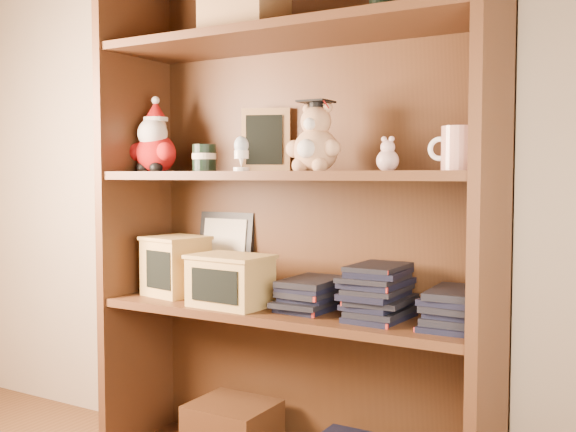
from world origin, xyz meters
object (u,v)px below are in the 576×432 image
at_px(grad_teddy_bear, 315,144).
at_px(bookcase, 296,229).
at_px(treats_box, 176,265).
at_px(teacher_mug, 458,148).

bearing_deg(grad_teddy_bear, bookcase, 148.83).
height_order(grad_teddy_bear, treats_box, grad_teddy_bear).
bearing_deg(teacher_mug, grad_teddy_bear, -179.13).
xyz_separation_m(bookcase, treats_box, (-0.42, -0.05, -0.13)).
relative_size(teacher_mug, treats_box, 0.62).
bearing_deg(bookcase, grad_teddy_bear, -31.17).
bearing_deg(treats_box, teacher_mug, 0.05).
distance_m(grad_teddy_bear, teacher_mug, 0.41).
height_order(teacher_mug, treats_box, teacher_mug).
xyz_separation_m(grad_teddy_bear, treats_box, (-0.51, 0.01, -0.38)).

